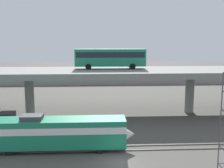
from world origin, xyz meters
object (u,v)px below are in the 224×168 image
Objects in this scene: transit_bus_on_overpass at (110,57)px; parked_car_0 at (157,74)px; train_locomotive at (63,132)px; parked_car_2 at (207,73)px; parked_car_4 at (115,74)px; parked_car_1 at (24,74)px; parked_car_3 at (9,74)px.

transit_bus_on_overpass is 37.48m from parked_car_0.
parked_car_2 is (36.99, 52.28, 0.10)m from train_locomotive.
parked_car_4 is at bearing 172.88° from parked_car_0.
parked_car_0 is at bearing -1.98° from parked_car_1.
parked_car_2 is at bearing 0.11° from parked_car_1.
parked_car_2 and parked_car_3 have the same top height.
parked_car_2 is at bearing -0.16° from parked_car_4.
parked_car_1 and parked_car_2 have the same top height.
transit_bus_on_overpass is (6.17, 17.46, 7.36)m from train_locomotive.
parked_car_0 and parked_car_4 have the same top height.
train_locomotive is 58.01m from parked_car_3.
parked_car_0 is 12.31m from parked_car_4.
parked_car_1 and parked_car_4 have the same top height.
parked_car_0 is at bearing -7.12° from parked_car_4.
parked_car_3 is (-4.75, 1.51, 0.00)m from parked_car_1.
transit_bus_on_overpass is 2.70× the size of parked_car_1.
parked_car_1 and parked_car_3 have the same top height.
train_locomotive is 53.19m from parked_car_4.
parked_car_1 is 26.61m from parked_car_4.
train_locomotive is 3.61× the size of parked_car_0.
parked_car_2 is (54.22, 0.11, -0.00)m from parked_car_1.
parked_car_4 is at bearing 0.39° from parked_car_1.
parked_car_3 is at bearing 178.64° from parked_car_2.
parked_car_0 is 43.67m from parked_car_3.
train_locomotive is at bearing -113.02° from parked_car_0.
parked_car_1 is 1.05× the size of parked_car_2.
transit_bus_on_overpass is at bearing -114.81° from parked_car_0.
parked_car_3 is (-21.98, 53.68, 0.10)m from train_locomotive.
parked_car_1 is at bearing -179.89° from parked_car_2.
train_locomotive is 3.78× the size of parked_car_1.
parked_car_4 is at bearing -95.25° from transit_bus_on_overpass.
parked_car_3 is at bearing 176.26° from parked_car_0.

